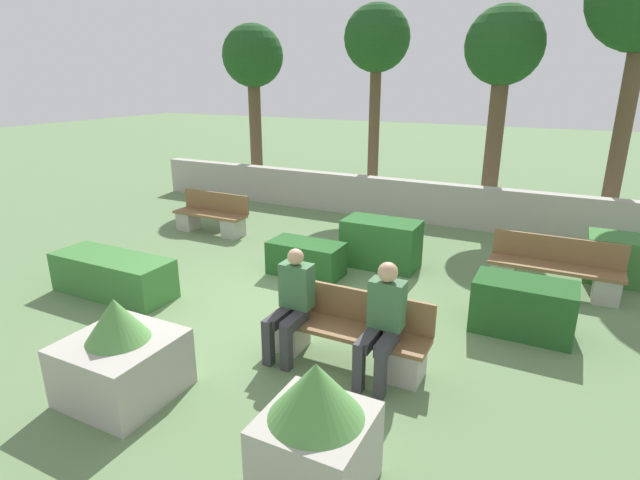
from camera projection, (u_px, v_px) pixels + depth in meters
name	position (u px, v px, depth m)	size (l,w,h in m)	color
ground_plane	(277.00, 303.00, 7.35)	(60.00, 60.00, 0.00)	#607F51
perimeter_wall	(393.00, 199.00, 11.62)	(13.27, 0.30, 0.93)	#ADA89E
bench_front	(347.00, 336.00, 5.77)	(1.93, 0.48, 0.83)	brown
bench_left_side	(554.00, 272.00, 7.65)	(1.91, 0.49, 0.83)	brown
bench_right_side	(211.00, 218.00, 10.59)	(1.65, 0.49, 0.83)	brown
person_seated_man	(383.00, 318.00, 5.32)	(0.38, 0.63, 1.32)	#333338
person_seated_woman	(292.00, 299.00, 5.81)	(0.38, 0.63, 1.30)	#333338
hedge_block_near_left	(523.00, 307.00, 6.43)	(1.24, 0.68, 0.70)	#235623
hedge_block_near_right	(306.00, 258.00, 8.34)	(1.24, 0.62, 0.56)	#235623
hedge_block_mid_left	(113.00, 275.00, 7.58)	(1.95, 0.72, 0.61)	#3D7A38
hedge_block_mid_right	(381.00, 243.00, 8.68)	(1.30, 0.70, 0.82)	#286028
hedge_block_far_left	(629.00, 260.00, 8.01)	(1.25, 0.79, 0.74)	#3D7A38
planter_corner_left	(316.00, 432.00, 3.87)	(0.82, 0.82, 1.16)	#ADA89E
planter_corner_right	(121.00, 357.00, 5.11)	(1.04, 1.04, 1.09)	#ADA89E
tree_leftmost	(253.00, 62.00, 13.30)	(1.62, 1.62, 4.51)	brown
tree_center_left	(377.00, 44.00, 12.17)	(1.61, 1.61, 4.87)	brown
tree_center_right	(503.00, 55.00, 10.71)	(1.67, 1.67, 4.64)	brown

